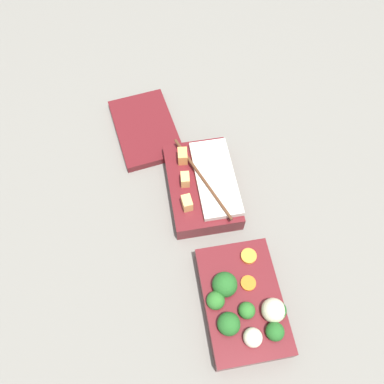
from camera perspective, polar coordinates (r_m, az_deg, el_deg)
The scene contains 4 objects.
ground_plane at distance 0.73m, azimuth 3.09°, elevation -7.70°, with size 3.00×3.00×0.00m, color slate.
bento_tray_vegetable at distance 0.67m, azimuth 7.83°, elevation -16.41°, with size 0.20×0.13×0.07m.
bento_tray_rice at distance 0.76m, azimuth 1.62°, elevation 1.14°, with size 0.20×0.13×0.07m.
bento_lid at distance 0.87m, azimuth -7.12°, elevation 9.57°, with size 0.20×0.13×0.02m, color maroon.
Camera 1 is at (-0.26, 0.08, 0.68)m, focal length 35.00 mm.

